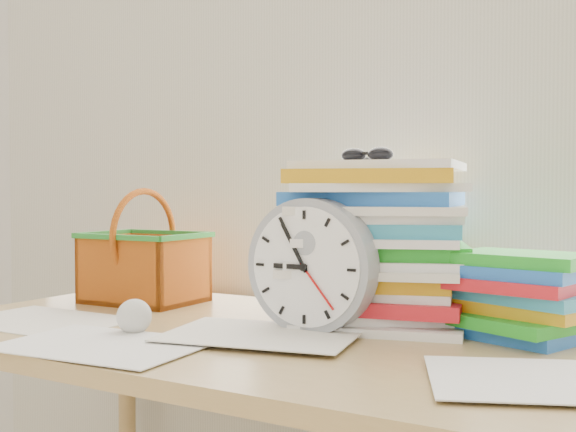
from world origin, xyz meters
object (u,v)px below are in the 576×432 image
Objects in this scene: clock at (312,266)px; basket at (144,247)px; paper_stack at (379,243)px; book_stack at (519,295)px; desk at (280,375)px.

clock is 0.51m from basket.
paper_stack reaches higher than clock.
basket is (-0.83, -0.03, 0.05)m from book_stack.
basket is (-0.45, 0.15, 0.20)m from desk.
book_stack is (0.33, 0.14, -0.05)m from clock.
paper_stack is at bearing 58.55° from desk.
clock is at bearing -14.90° from basket.
desk is 0.31m from paper_stack.
paper_stack is 1.37× the size of basket.
desk is 5.52× the size of basket.
paper_stack reaches higher than basket.
basket is (-0.56, -0.03, -0.03)m from paper_stack.
basket is at bearing 166.59° from clock.
desk is at bearing -144.36° from clock.
clock is (-0.06, -0.15, -0.03)m from paper_stack.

